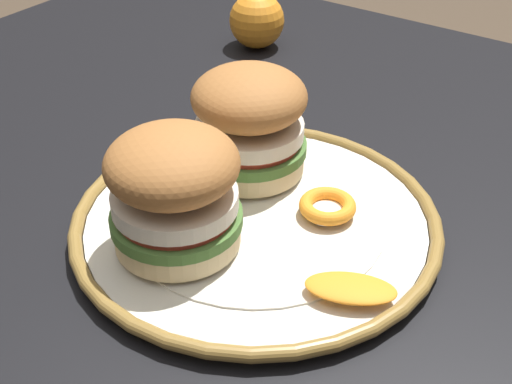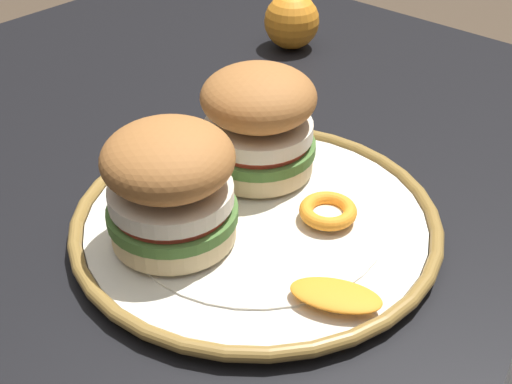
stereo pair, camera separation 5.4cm
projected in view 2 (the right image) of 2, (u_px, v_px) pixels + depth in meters
dining_table at (238, 280)px, 0.70m from camera, size 1.10×1.02×0.75m
dinner_plate at (256, 221)px, 0.59m from camera, size 0.32×0.32×0.02m
sandwich_half_left at (170, 184)px, 0.53m from camera, size 0.12×0.12×0.10m
sandwich_half_right at (257, 120)px, 0.62m from camera, size 0.12×0.12×0.10m
orange_peel_curled at (328, 211)px, 0.58m from camera, size 0.05×0.05×0.01m
orange_peel_strip_long at (336, 295)px, 0.50m from camera, size 0.08×0.06×0.01m
whole_orange at (292, 21)px, 0.90m from camera, size 0.07×0.07×0.07m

